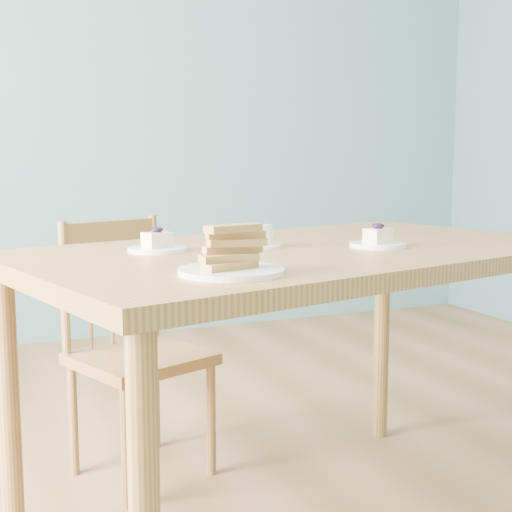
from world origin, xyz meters
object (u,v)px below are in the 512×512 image
Objects in this scene: cheesecake_plate_far at (157,245)px; dining_table at (307,277)px; biscotti_plate at (231,258)px; dining_chair at (134,346)px; cheesecake_plate_near at (378,241)px; coffee_cup at (259,238)px.

dining_table is at bearing -8.63° from cheesecake_plate_far.
biscotti_plate is (-0.35, -0.35, 0.12)m from dining_table.
dining_chair is 5.62× the size of cheesecake_plate_near.
coffee_cup is (-0.30, 0.12, 0.01)m from cheesecake_plate_near.
dining_table is at bearing -40.13° from coffee_cup.
cheesecake_plate_far is 0.68× the size of biscotti_plate.
cheesecake_plate_near is at bearing 27.37° from biscotti_plate.
dining_chair is 0.72m from coffee_cup.
dining_chair is 1.03m from biscotti_plate.
dining_table is 0.42m from cheesecake_plate_far.
dining_table is 14.02× the size of coffee_cup.
biscotti_plate is (0.05, -0.41, 0.02)m from cheesecake_plate_far.
dining_table is 0.51m from biscotti_plate.
coffee_cup is 0.55× the size of biscotti_plate.
cheesecake_plate_near reaches higher than dining_chair.
dining_chair is at bearing 91.26° from coffee_cup.
dining_table is 0.17m from coffee_cup.
dining_chair is 3.88× the size of biscotti_plate.
dining_table is 7.69× the size of biscotti_plate.
coffee_cup reaches higher than dining_chair.
coffee_cup is at bearing -88.57° from dining_chair.
dining_chair is (-0.35, 0.59, -0.30)m from dining_table.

